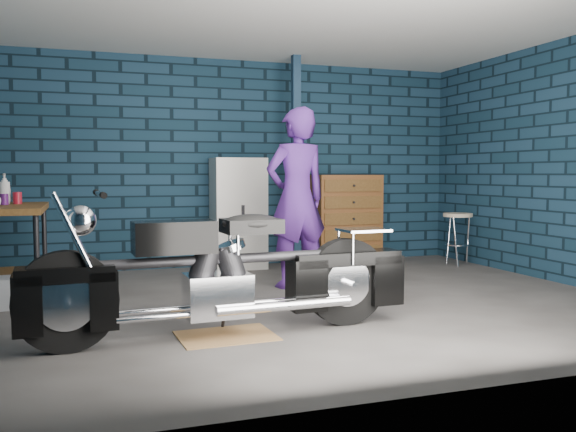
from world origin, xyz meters
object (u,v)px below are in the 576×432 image
at_px(locker, 238,213).
at_px(tool_chest, 346,219).
at_px(workbench, 14,251).
at_px(motorcycle, 226,263).
at_px(storage_bin, 12,292).
at_px(person, 296,198).
at_px(shop_stool, 457,239).

bearing_deg(locker, tool_chest, 0.00).
bearing_deg(workbench, tool_chest, 14.97).
bearing_deg(locker, motorcycle, -105.76).
xyz_separation_m(storage_bin, tool_chest, (4.03, 1.58, 0.46)).
height_order(motorcycle, person, person).
height_order(workbench, locker, locker).
bearing_deg(person, motorcycle, 46.84).
height_order(person, locker, person).
xyz_separation_m(motorcycle, storage_bin, (-1.63, 1.59, -0.41)).
distance_m(storage_bin, tool_chest, 4.36).
bearing_deg(shop_stool, locker, 165.89).
height_order(motorcycle, tool_chest, tool_chest).
relative_size(person, shop_stool, 2.76).
distance_m(locker, shop_stool, 2.92).
bearing_deg(motorcycle, person, 53.13).
distance_m(person, shop_stool, 2.72).
relative_size(motorcycle, shop_stool, 3.59).
relative_size(workbench, motorcycle, 0.56).
height_order(workbench, storage_bin, workbench).
bearing_deg(locker, person, -79.49).
bearing_deg(workbench, person, -7.64).
height_order(workbench, tool_chest, tool_chest).
bearing_deg(storage_bin, person, 2.49).
relative_size(storage_bin, shop_stool, 0.64).
distance_m(motorcycle, locker, 3.30).
xyz_separation_m(workbench, motorcycle, (1.65, -2.09, 0.10)).
height_order(workbench, motorcycle, motorcycle).
xyz_separation_m(person, storage_bin, (-2.80, -0.12, -0.82)).
relative_size(workbench, locker, 0.99).
xyz_separation_m(person, locker, (-0.27, 1.46, -0.25)).
bearing_deg(person, locker, -88.40).
bearing_deg(tool_chest, locker, 180.00).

